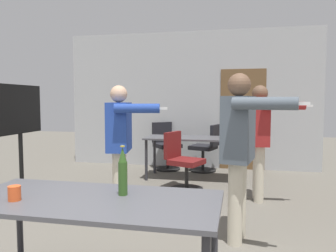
{
  "coord_description": "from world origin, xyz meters",
  "views": [
    {
      "loc": [
        1.0,
        -1.5,
        1.41
      ],
      "look_at": [
        0.16,
        2.43,
        1.1
      ],
      "focal_mm": 35.0,
      "sensor_mm": 36.0,
      "label": 1
    }
  ],
  "objects_px": {
    "office_chair_mid_tucked": "(182,163)",
    "drink_cup": "(14,193)",
    "tv_screen": "(20,129)",
    "person_far_watching": "(120,137)",
    "office_chair_far_left": "(207,149)",
    "person_left_plaid": "(240,142)",
    "person_near_casual": "(260,132)",
    "office_chair_near_pushed": "(166,147)",
    "beer_bottle": "(123,172)"
  },
  "relations": [
    {
      "from": "office_chair_far_left",
      "to": "drink_cup",
      "type": "distance_m",
      "value": 4.7
    },
    {
      "from": "office_chair_near_pushed",
      "to": "person_near_casual",
      "type": "bearing_deg",
      "value": 95.49
    },
    {
      "from": "office_chair_mid_tucked",
      "to": "drink_cup",
      "type": "bearing_deg",
      "value": 10.4
    },
    {
      "from": "person_near_casual",
      "to": "office_chair_mid_tucked",
      "type": "height_order",
      "value": "person_near_casual"
    },
    {
      "from": "office_chair_mid_tucked",
      "to": "drink_cup",
      "type": "xyz_separation_m",
      "value": [
        -0.59,
        -3.2,
        0.38
      ]
    },
    {
      "from": "person_left_plaid",
      "to": "beer_bottle",
      "type": "distance_m",
      "value": 1.41
    },
    {
      "from": "office_chair_mid_tucked",
      "to": "beer_bottle",
      "type": "height_order",
      "value": "beer_bottle"
    },
    {
      "from": "tv_screen",
      "to": "person_far_watching",
      "type": "distance_m",
      "value": 1.68
    },
    {
      "from": "tv_screen",
      "to": "person_far_watching",
      "type": "height_order",
      "value": "tv_screen"
    },
    {
      "from": "drink_cup",
      "to": "beer_bottle",
      "type": "bearing_deg",
      "value": 22.31
    },
    {
      "from": "tv_screen",
      "to": "beer_bottle",
      "type": "height_order",
      "value": "tv_screen"
    },
    {
      "from": "person_left_plaid",
      "to": "office_chair_mid_tucked",
      "type": "xyz_separation_m",
      "value": [
        -0.87,
        1.77,
        -0.58
      ]
    },
    {
      "from": "person_far_watching",
      "to": "beer_bottle",
      "type": "height_order",
      "value": "person_far_watching"
    },
    {
      "from": "office_chair_mid_tucked",
      "to": "beer_bottle",
      "type": "bearing_deg",
      "value": 22.17
    },
    {
      "from": "person_near_casual",
      "to": "person_far_watching",
      "type": "xyz_separation_m",
      "value": [
        -1.76,
        -0.83,
        -0.02
      ]
    },
    {
      "from": "person_far_watching",
      "to": "tv_screen",
      "type": "bearing_deg",
      "value": -110.28
    },
    {
      "from": "beer_bottle",
      "to": "drink_cup",
      "type": "relative_size",
      "value": 3.56
    },
    {
      "from": "tv_screen",
      "to": "person_left_plaid",
      "type": "xyz_separation_m",
      "value": [
        3.12,
        -0.9,
        0.01
      ]
    },
    {
      "from": "drink_cup",
      "to": "person_left_plaid",
      "type": "bearing_deg",
      "value": 44.46
    },
    {
      "from": "person_near_casual",
      "to": "office_chair_far_left",
      "type": "distance_m",
      "value": 2.04
    },
    {
      "from": "tv_screen",
      "to": "office_chair_near_pushed",
      "type": "height_order",
      "value": "tv_screen"
    },
    {
      "from": "person_left_plaid",
      "to": "office_chair_mid_tucked",
      "type": "bearing_deg",
      "value": -142.52
    },
    {
      "from": "person_left_plaid",
      "to": "office_chair_near_pushed",
      "type": "bearing_deg",
      "value": -144.38
    },
    {
      "from": "tv_screen",
      "to": "person_near_casual",
      "type": "xyz_separation_m",
      "value": [
        3.41,
        0.53,
        -0.02
      ]
    },
    {
      "from": "drink_cup",
      "to": "office_chair_mid_tucked",
      "type": "bearing_deg",
      "value": 79.59
    },
    {
      "from": "office_chair_far_left",
      "to": "drink_cup",
      "type": "height_order",
      "value": "office_chair_far_left"
    },
    {
      "from": "tv_screen",
      "to": "office_chair_near_pushed",
      "type": "bearing_deg",
      "value": -35.14
    },
    {
      "from": "person_left_plaid",
      "to": "office_chair_far_left",
      "type": "height_order",
      "value": "person_left_plaid"
    },
    {
      "from": "person_left_plaid",
      "to": "office_chair_near_pushed",
      "type": "relative_size",
      "value": 1.75
    },
    {
      "from": "person_far_watching",
      "to": "person_left_plaid",
      "type": "bearing_deg",
      "value": 57.48
    },
    {
      "from": "office_chair_far_left",
      "to": "drink_cup",
      "type": "bearing_deg",
      "value": -173.72
    },
    {
      "from": "office_chair_mid_tucked",
      "to": "office_chair_near_pushed",
      "type": "height_order",
      "value": "office_chair_near_pushed"
    },
    {
      "from": "person_near_casual",
      "to": "person_far_watching",
      "type": "height_order",
      "value": "person_near_casual"
    },
    {
      "from": "person_far_watching",
      "to": "person_left_plaid",
      "type": "relative_size",
      "value": 0.95
    },
    {
      "from": "office_chair_near_pushed",
      "to": "drink_cup",
      "type": "xyz_separation_m",
      "value": [
        0.01,
        -4.68,
        0.35
      ]
    },
    {
      "from": "person_near_casual",
      "to": "person_left_plaid",
      "type": "height_order",
      "value": "person_left_plaid"
    },
    {
      "from": "tv_screen",
      "to": "person_far_watching",
      "type": "relative_size",
      "value": 1.02
    },
    {
      "from": "office_chair_far_left",
      "to": "person_left_plaid",
      "type": "bearing_deg",
      "value": -152.38
    },
    {
      "from": "person_near_casual",
      "to": "drink_cup",
      "type": "bearing_deg",
      "value": -35.56
    },
    {
      "from": "person_left_plaid",
      "to": "drink_cup",
      "type": "bearing_deg",
      "value": -34.22
    },
    {
      "from": "person_left_plaid",
      "to": "beer_bottle",
      "type": "height_order",
      "value": "person_left_plaid"
    },
    {
      "from": "office_chair_near_pushed",
      "to": "beer_bottle",
      "type": "xyz_separation_m",
      "value": [
        0.67,
        -4.41,
        0.46
      ]
    },
    {
      "from": "tv_screen",
      "to": "beer_bottle",
      "type": "relative_size",
      "value": 4.72
    },
    {
      "from": "person_left_plaid",
      "to": "drink_cup",
      "type": "relative_size",
      "value": 17.19
    },
    {
      "from": "person_far_watching",
      "to": "beer_bottle",
      "type": "relative_size",
      "value": 4.61
    },
    {
      "from": "person_far_watching",
      "to": "drink_cup",
      "type": "xyz_separation_m",
      "value": [
        0.01,
        -2.03,
        -0.15
      ]
    },
    {
      "from": "office_chair_far_left",
      "to": "beer_bottle",
      "type": "distance_m",
      "value": 4.37
    },
    {
      "from": "person_near_casual",
      "to": "office_chair_near_pushed",
      "type": "bearing_deg",
      "value": -140.21
    },
    {
      "from": "person_far_watching",
      "to": "office_chair_mid_tucked",
      "type": "height_order",
      "value": "person_far_watching"
    },
    {
      "from": "beer_bottle",
      "to": "drink_cup",
      "type": "height_order",
      "value": "beer_bottle"
    }
  ]
}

